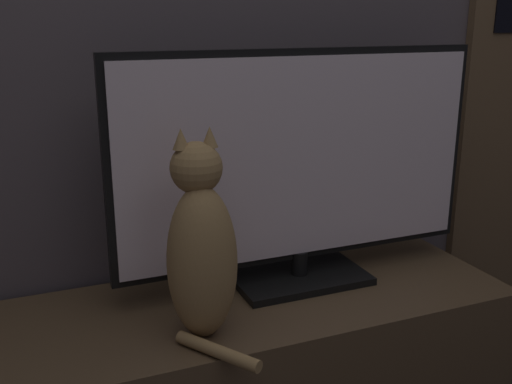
{
  "coord_description": "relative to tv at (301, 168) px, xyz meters",
  "views": [
    {
      "loc": [
        -0.5,
        -0.35,
        1.16
      ],
      "look_at": [
        0.02,
        0.91,
        0.76
      ],
      "focal_mm": 42.0,
      "sensor_mm": 36.0,
      "label": 1
    }
  ],
  "objects": [
    {
      "name": "tv_stand",
      "position": [
        -0.19,
        -0.06,
        -0.55
      ],
      "size": [
        1.39,
        0.48,
        0.46
      ],
      "color": "brown",
      "rests_on": "ground_plane"
    },
    {
      "name": "tv",
      "position": [
        0.0,
        0.0,
        0.0
      ],
      "size": [
        1.01,
        0.22,
        0.62
      ],
      "color": "black",
      "rests_on": "tv_stand"
    },
    {
      "name": "cat",
      "position": [
        -0.33,
        -0.18,
        -0.11
      ],
      "size": [
        0.16,
        0.28,
        0.47
      ],
      "rotation": [
        0.0,
        0.0,
        -0.02
      ],
      "color": "#997547",
      "rests_on": "tv_stand"
    }
  ]
}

